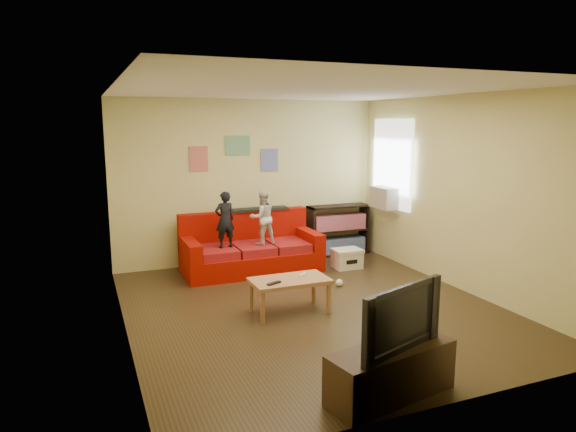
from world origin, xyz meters
name	(u,v)px	position (x,y,z in m)	size (l,w,h in m)	color
room_shell	(313,203)	(0.00, 0.00, 1.35)	(4.52, 5.02, 2.72)	#3E2F1A
sofa	(250,251)	(-0.19, 1.93, 0.32)	(2.14, 0.98, 0.94)	#A10D03
child_a	(225,220)	(-0.64, 1.75, 0.88)	(0.31, 0.21, 0.86)	black
child_b	(262,217)	(-0.04, 1.75, 0.87)	(0.41, 0.32, 0.85)	silver
coffee_table	(290,284)	(-0.32, -0.04, 0.37)	(0.95, 0.53, 0.43)	#B87E52
remote	(274,283)	(-0.57, -0.16, 0.44)	(0.19, 0.05, 0.02)	black
game_controller	(303,275)	(-0.12, 0.01, 0.44)	(0.13, 0.04, 0.03)	white
bookshelf	(338,232)	(1.57, 2.30, 0.40)	(1.11, 0.33, 0.89)	black
window	(392,164)	(2.22, 1.65, 1.64)	(0.04, 1.08, 1.48)	white
ac_unit	(385,198)	(2.10, 1.65, 1.08)	(0.28, 0.55, 0.35)	#B7B2A3
artwork_left	(199,159)	(-0.85, 2.48, 1.75)	(0.30, 0.01, 0.40)	#D87266
artwork_center	(238,146)	(-0.20, 2.48, 1.95)	(0.42, 0.01, 0.32)	#72B27F
artwork_right	(269,160)	(0.35, 2.48, 1.70)	(0.30, 0.01, 0.38)	#727FCC
file_box	(347,258)	(1.29, 1.44, 0.16)	(0.45, 0.35, 0.31)	white
tv_stand	(391,372)	(-0.28, -2.21, 0.22)	(1.18, 0.39, 0.44)	#3C2819
television	(393,316)	(-0.28, -2.21, 0.73)	(0.99, 0.13, 0.57)	black
tissue	(339,283)	(0.73, 0.64, 0.05)	(0.10, 0.10, 0.10)	white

